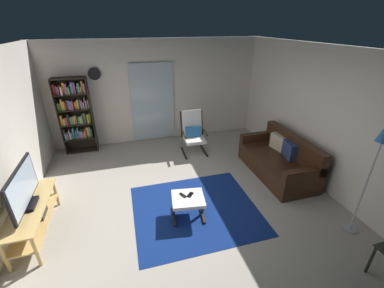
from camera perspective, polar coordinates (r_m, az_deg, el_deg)
The scene contains 15 objects.
ground_plane at distance 4.66m, azimuth -1.62°, elevation -12.96°, with size 7.02×7.02×0.00m, color #A79F93.
wall_back at distance 6.67m, azimuth -8.08°, elevation 11.70°, with size 5.60×0.06×2.60m, color silver.
wall_right at distance 5.26m, azimuth 28.11°, elevation 4.87°, with size 0.06×6.00×2.60m, color silver.
glass_door_panel at distance 6.66m, azimuth -8.95°, elevation 9.37°, with size 1.10×0.01×2.00m, color silver.
area_rug at distance 4.48m, azimuth 0.81°, elevation -14.73°, with size 2.10×1.87×0.01m, color navy.
tv_stand at distance 4.53m, azimuth -32.62°, elevation -13.46°, with size 0.46×1.38×0.53m.
television at distance 4.26m, azimuth -34.18°, elevation -8.50°, with size 0.20×1.03×0.62m.
bookshelf_near_tv at distance 6.57m, azimuth -25.11°, elevation 6.42°, with size 0.74×0.30×1.83m.
leather_sofa at distance 5.58m, azimuth 19.35°, elevation -3.60°, with size 0.87×1.81×0.85m.
lounge_armchair at distance 6.10m, azimuth 0.23°, elevation 2.95°, with size 0.58×0.67×1.02m.
ottoman at distance 4.17m, azimuth -0.91°, elevation -12.84°, with size 0.58×0.55×0.38m.
tv_remote at distance 4.16m, azimuth -2.06°, elevation -11.62°, with size 0.04×0.14×0.02m, color black.
cell_phone at distance 4.18m, azimuth -0.41°, elevation -11.52°, with size 0.07×0.14×0.01m, color black.
floor_lamp_by_sofa at distance 4.14m, azimuth 36.94°, elevation -1.04°, with size 0.22×0.22×1.80m.
wall_clock at distance 6.45m, azimuth -21.46°, elevation 14.73°, with size 0.29×0.03×0.29m.
Camera 1 is at (-0.86, -3.51, 2.94)m, focal length 23.31 mm.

